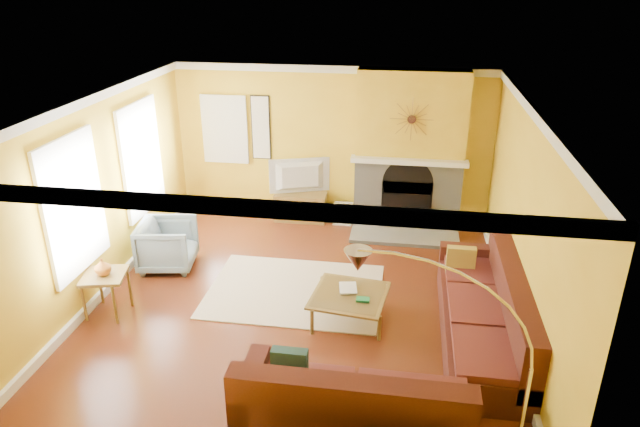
% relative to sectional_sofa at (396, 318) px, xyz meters
% --- Properties ---
extents(floor, '(5.50, 6.00, 0.02)m').
position_rel_sectional_sofa_xyz_m(floor, '(-1.29, 0.87, -0.46)').
color(floor, maroon).
rests_on(floor, ground).
extents(ceiling, '(5.50, 6.00, 0.02)m').
position_rel_sectional_sofa_xyz_m(ceiling, '(-1.29, 0.87, 2.26)').
color(ceiling, white).
rests_on(ceiling, ground).
extents(wall_back, '(5.50, 0.02, 2.70)m').
position_rel_sectional_sofa_xyz_m(wall_back, '(-1.29, 3.88, 0.90)').
color(wall_back, yellow).
rests_on(wall_back, ground).
extents(wall_front, '(5.50, 0.02, 2.70)m').
position_rel_sectional_sofa_xyz_m(wall_front, '(-1.29, -2.14, 0.90)').
color(wall_front, yellow).
rests_on(wall_front, ground).
extents(wall_left, '(0.02, 6.00, 2.70)m').
position_rel_sectional_sofa_xyz_m(wall_left, '(-4.05, 0.87, 0.90)').
color(wall_left, yellow).
rests_on(wall_left, ground).
extents(wall_right, '(0.02, 6.00, 2.70)m').
position_rel_sectional_sofa_xyz_m(wall_right, '(1.47, 0.87, 0.90)').
color(wall_right, yellow).
rests_on(wall_right, ground).
extents(baseboard, '(5.50, 6.00, 0.12)m').
position_rel_sectional_sofa_xyz_m(baseboard, '(-1.29, 0.87, -0.39)').
color(baseboard, white).
rests_on(baseboard, floor).
extents(crown_molding, '(5.50, 6.00, 0.12)m').
position_rel_sectional_sofa_xyz_m(crown_molding, '(-1.29, 0.87, 2.19)').
color(crown_molding, white).
rests_on(crown_molding, ceiling).
extents(window_left_near, '(0.06, 1.22, 1.72)m').
position_rel_sectional_sofa_xyz_m(window_left_near, '(-4.01, 2.17, 1.05)').
color(window_left_near, white).
rests_on(window_left_near, wall_left).
extents(window_left_far, '(0.06, 1.22, 1.72)m').
position_rel_sectional_sofa_xyz_m(window_left_far, '(-4.01, 0.27, 1.05)').
color(window_left_far, white).
rests_on(window_left_far, wall_left).
extents(window_back, '(0.82, 0.06, 1.22)m').
position_rel_sectional_sofa_xyz_m(window_back, '(-3.19, 3.83, 1.10)').
color(window_back, white).
rests_on(window_back, wall_back).
extents(wall_art, '(0.34, 0.04, 1.14)m').
position_rel_sectional_sofa_xyz_m(wall_art, '(-2.54, 3.84, 1.15)').
color(wall_art, white).
rests_on(wall_art, wall_back).
extents(fireplace, '(1.80, 0.40, 2.70)m').
position_rel_sectional_sofa_xyz_m(fireplace, '(0.06, 3.67, 0.90)').
color(fireplace, gray).
rests_on(fireplace, floor).
extents(mantel, '(1.92, 0.22, 0.08)m').
position_rel_sectional_sofa_xyz_m(mantel, '(0.06, 3.43, 0.80)').
color(mantel, white).
rests_on(mantel, fireplace).
extents(hearth, '(1.80, 0.70, 0.06)m').
position_rel_sectional_sofa_xyz_m(hearth, '(0.06, 3.12, -0.42)').
color(hearth, gray).
rests_on(hearth, floor).
extents(sunburst, '(0.70, 0.04, 0.70)m').
position_rel_sectional_sofa_xyz_m(sunburst, '(0.06, 3.44, 1.50)').
color(sunburst, olive).
rests_on(sunburst, fireplace).
extents(rug, '(2.40, 1.80, 0.02)m').
position_rel_sectional_sofa_xyz_m(rug, '(-1.43, 1.15, -0.44)').
color(rug, beige).
rests_on(rug, floor).
extents(sectional_sofa, '(2.92, 3.65, 0.90)m').
position_rel_sectional_sofa_xyz_m(sectional_sofa, '(0.00, 0.00, 0.00)').
color(sectional_sofa, '#491D17').
rests_on(sectional_sofa, floor).
extents(coffee_table, '(1.03, 1.03, 0.36)m').
position_rel_sectional_sofa_xyz_m(coffee_table, '(-0.61, 0.60, -0.27)').
color(coffee_table, white).
rests_on(coffee_table, floor).
extents(media_console, '(0.91, 0.41, 0.50)m').
position_rel_sectional_sofa_xyz_m(media_console, '(-1.80, 3.61, -0.20)').
color(media_console, olive).
rests_on(media_console, floor).
extents(tv, '(1.06, 0.48, 0.62)m').
position_rel_sectional_sofa_xyz_m(tv, '(-1.80, 3.61, 0.36)').
color(tv, black).
rests_on(tv, media_console).
extents(subwoofer, '(0.33, 0.33, 0.33)m').
position_rel_sectional_sofa_xyz_m(subwoofer, '(-1.04, 3.61, -0.29)').
color(subwoofer, white).
rests_on(subwoofer, floor).
extents(armchair, '(0.91, 0.90, 0.73)m').
position_rel_sectional_sofa_xyz_m(armchair, '(-3.45, 1.57, -0.08)').
color(armchair, gray).
rests_on(armchair, floor).
extents(side_table, '(0.63, 0.63, 0.58)m').
position_rel_sectional_sofa_xyz_m(side_table, '(-3.73, 0.24, -0.16)').
color(side_table, olive).
rests_on(side_table, floor).
extents(vase, '(0.21, 0.21, 0.22)m').
position_rel_sectional_sofa_xyz_m(vase, '(-3.73, 0.24, 0.24)').
color(vase, orange).
rests_on(vase, side_table).
extents(book, '(0.27, 0.33, 0.03)m').
position_rel_sectional_sofa_xyz_m(book, '(-0.74, 0.69, -0.07)').
color(book, white).
rests_on(book, coffee_table).
extents(arc_lamp, '(1.44, 0.36, 2.28)m').
position_rel_sectional_sofa_xyz_m(arc_lamp, '(0.42, -1.93, 0.69)').
color(arc_lamp, silver).
rests_on(arc_lamp, floor).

